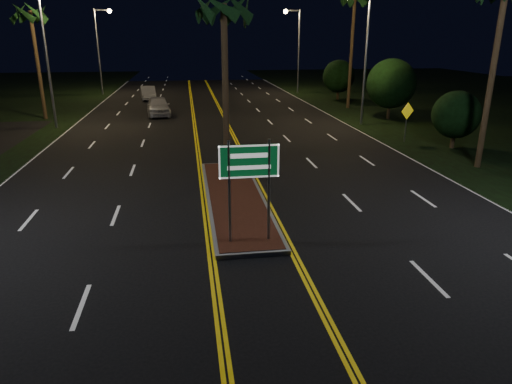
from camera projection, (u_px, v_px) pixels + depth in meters
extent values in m
plane|color=black|center=(264.00, 291.00, 11.67)|extent=(120.00, 120.00, 0.00)
cube|color=gray|center=(235.00, 198.00, 18.19)|extent=(2.25, 10.25, 0.15)
cube|color=#592819|center=(235.00, 196.00, 18.17)|extent=(2.00, 10.00, 0.02)
cylinder|color=gray|center=(229.00, 193.00, 13.64)|extent=(0.08, 0.08, 3.20)
cylinder|color=gray|center=(269.00, 191.00, 13.81)|extent=(0.08, 0.08, 3.20)
cube|color=#07471E|center=(249.00, 161.00, 13.42)|extent=(1.80, 0.04, 1.00)
cube|color=white|center=(249.00, 162.00, 13.39)|extent=(1.80, 0.01, 1.00)
cylinder|color=gray|center=(47.00, 62.00, 31.11)|extent=(0.18, 0.18, 9.00)
cylinder|color=gray|center=(98.00, 53.00, 49.82)|extent=(0.18, 0.18, 9.00)
cube|color=gray|center=(102.00, 10.00, 48.53)|extent=(1.60, 0.12, 0.12)
sphere|color=#FFCC72|center=(109.00, 11.00, 48.67)|extent=(0.44, 0.44, 0.44)
cylinder|color=gray|center=(366.00, 61.00, 32.36)|extent=(0.18, 0.18, 9.00)
cylinder|color=gray|center=(299.00, 52.00, 51.07)|extent=(0.18, 0.18, 9.00)
cube|color=gray|center=(293.00, 11.00, 49.55)|extent=(1.60, 0.12, 0.12)
sphere|color=#FFCC72|center=(286.00, 11.00, 49.47)|extent=(0.44, 0.44, 0.44)
cylinder|color=#382819|center=(226.00, 94.00, 20.28)|extent=(0.28, 0.28, 7.50)
cylinder|color=#382819|center=(38.00, 67.00, 34.76)|extent=(0.28, 0.28, 8.00)
cylinder|color=#382819|center=(491.00, 80.00, 21.42)|extent=(0.28, 0.28, 8.50)
cylinder|color=#382819|center=(351.00, 54.00, 40.01)|extent=(0.28, 0.28, 9.50)
cylinder|color=#382819|center=(453.00, 140.00, 26.54)|extent=(0.24, 0.24, 0.90)
sphere|color=black|center=(456.00, 115.00, 26.05)|extent=(2.70, 2.70, 2.70)
cylinder|color=#382819|center=(389.00, 111.00, 35.90)|extent=(0.24, 0.24, 1.26)
sphere|color=black|center=(391.00, 84.00, 35.22)|extent=(3.78, 3.78, 3.78)
cylinder|color=#382819|center=(338.00, 94.00, 47.13)|extent=(0.24, 0.24, 1.08)
sphere|color=black|center=(339.00, 76.00, 46.55)|extent=(3.24, 3.24, 3.24)
imported|color=silver|center=(158.00, 104.00, 37.45)|extent=(2.80, 5.54, 1.78)
imported|color=silver|center=(148.00, 92.00, 46.95)|extent=(2.57, 4.86, 1.55)
cylinder|color=gray|center=(406.00, 125.00, 27.87)|extent=(0.07, 0.07, 2.10)
cube|color=yellow|center=(408.00, 111.00, 27.57)|extent=(0.95, 0.41, 1.01)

